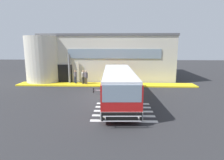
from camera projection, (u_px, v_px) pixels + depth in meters
The scene contains 9 objects.
ground_plane at pixel (102, 96), 17.78m from camera, with size 80.00×90.00×0.02m, color #2B2B2D.
bay_paint_stripes at pixel (123, 111), 13.57m from camera, with size 4.40×3.96×0.01m.
terminal_building at pixel (105, 56), 28.56m from camera, with size 19.56×13.80×6.31m.
boarding_curb at pixel (106, 85), 22.48m from camera, with size 21.76×2.00×0.15m, color yellow.
entry_support_column at pixel (69, 68), 22.90m from camera, with size 0.28×0.28×3.67m, color slate.
bus_main_foreground at pixel (118, 86), 15.83m from camera, with size 3.08×10.81×2.70m.
passenger_near_column at pixel (75, 76), 22.77m from camera, with size 0.47×0.42×1.68m.
passenger_by_doorway at pixel (83, 76), 22.46m from camera, with size 0.41×0.48×1.68m.
passenger_at_curb_edge at pixel (86, 77), 22.22m from camera, with size 0.52×0.38×1.68m.
Camera 1 is at (1.71, -17.12, 4.83)m, focal length 29.20 mm.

